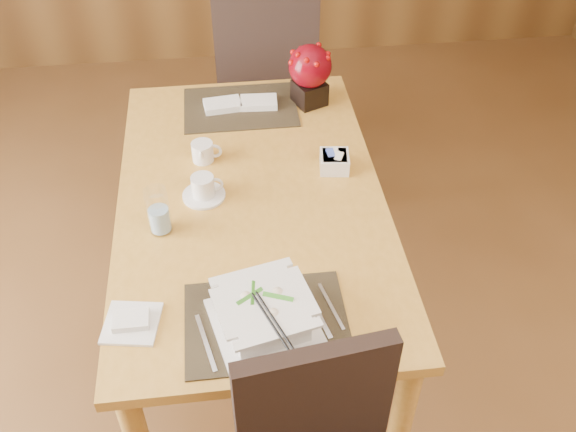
{
  "coord_description": "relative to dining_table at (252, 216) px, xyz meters",
  "views": [
    {
      "loc": [
        -0.07,
        -1.06,
        2.16
      ],
      "look_at": [
        0.1,
        0.35,
        0.87
      ],
      "focal_mm": 40.0,
      "sensor_mm": 36.0,
      "label": 1
    }
  ],
  "objects": [
    {
      "name": "dining_table",
      "position": [
        0.0,
        0.0,
        0.0
      ],
      "size": [
        0.9,
        1.5,
        0.75
      ],
      "color": "gold",
      "rests_on": "ground"
    },
    {
      "name": "berry_decor",
      "position": [
        0.28,
        0.55,
        0.24
      ],
      "size": [
        0.17,
        0.17,
        0.25
      ],
      "rotation": [
        0.0,
        0.0,
        0.4
      ],
      "color": "black",
      "rests_on": "dining_table"
    },
    {
      "name": "far_chair",
      "position": [
        0.17,
        1.08,
        -0.06
      ],
      "size": [
        0.56,
        0.57,
        1.05
      ],
      "rotation": [
        0.0,
        0.0,
        2.97
      ],
      "color": "black",
      "rests_on": "ground"
    },
    {
      "name": "water_glass",
      "position": [
        -0.3,
        -0.14,
        0.18
      ],
      "size": [
        0.09,
        0.09,
        0.17
      ],
      "primitive_type": "cylinder",
      "rotation": [
        0.0,
        0.0,
        0.24
      ],
      "color": "white",
      "rests_on": "dining_table"
    },
    {
      "name": "soup_setting",
      "position": [
        -0.01,
        -0.56,
        0.15
      ],
      "size": [
        0.33,
        0.33,
        0.11
      ],
      "rotation": [
        0.0,
        0.0,
        0.23
      ],
      "color": "silver",
      "rests_on": "dining_table"
    },
    {
      "name": "napkins_far",
      "position": [
        0.01,
        0.55,
        0.12
      ],
      "size": [
        0.29,
        0.11,
        0.03
      ],
      "primitive_type": null,
      "rotation": [
        0.0,
        0.0,
        0.01
      ],
      "color": "white",
      "rests_on": "dining_table"
    },
    {
      "name": "sugar_caddy",
      "position": [
        0.31,
        0.11,
        0.13
      ],
      "size": [
        0.11,
        0.11,
        0.06
      ],
      "primitive_type": "cube",
      "rotation": [
        0.0,
        0.0,
        -0.12
      ],
      "color": "silver",
      "rests_on": "dining_table"
    },
    {
      "name": "placemat_near",
      "position": [
        0.0,
        -0.55,
        0.1
      ],
      "size": [
        0.45,
        0.33,
        0.01
      ],
      "primitive_type": "cube",
      "color": "black",
      "rests_on": "dining_table"
    },
    {
      "name": "bread_plate",
      "position": [
        -0.37,
        -0.51,
        0.1
      ],
      "size": [
        0.17,
        0.17,
        0.01
      ],
      "primitive_type": "cube",
      "rotation": [
        0.0,
        0.0,
        -0.17
      ],
      "color": "silver",
      "rests_on": "dining_table"
    },
    {
      "name": "creamer_jug",
      "position": [
        -0.16,
        0.22,
        0.13
      ],
      "size": [
        0.11,
        0.11,
        0.07
      ],
      "primitive_type": null,
      "rotation": [
        0.0,
        0.0,
        -0.12
      ],
      "color": "silver",
      "rests_on": "dining_table"
    },
    {
      "name": "placemat_far",
      "position": [
        0.0,
        0.55,
        0.1
      ],
      "size": [
        0.45,
        0.33,
        0.01
      ],
      "primitive_type": "cube",
      "color": "black",
      "rests_on": "dining_table"
    },
    {
      "name": "coffee_cup",
      "position": [
        -0.16,
        0.01,
        0.13
      ],
      "size": [
        0.15,
        0.15,
        0.08
      ],
      "rotation": [
        0.0,
        0.0,
        -0.01
      ],
      "color": "silver",
      "rests_on": "dining_table"
    }
  ]
}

